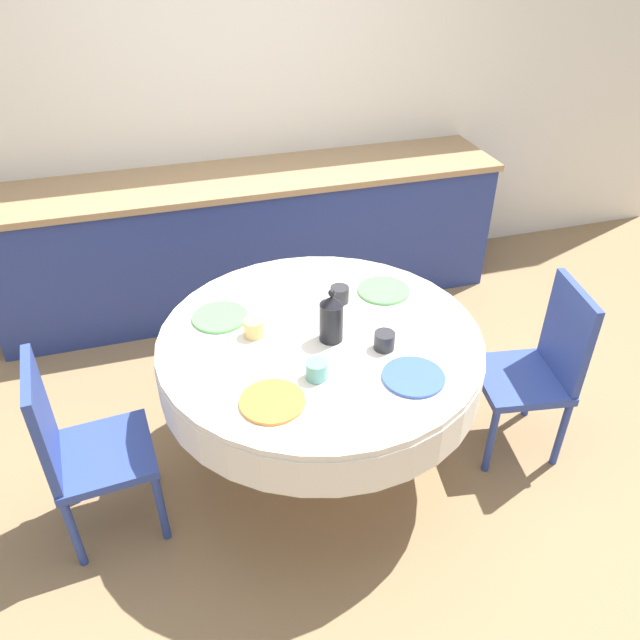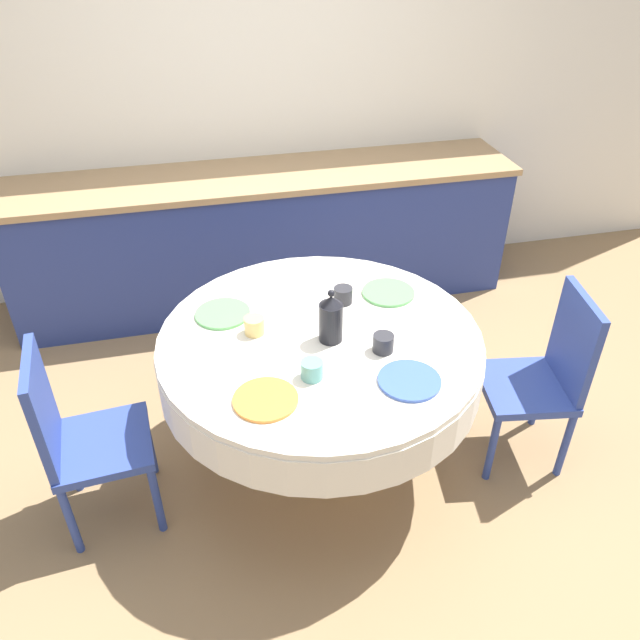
% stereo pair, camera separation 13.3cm
% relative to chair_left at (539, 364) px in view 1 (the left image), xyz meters
% --- Properties ---
extents(ground_plane, '(12.00, 12.00, 0.00)m').
position_rel_chair_left_xyz_m(ground_plane, '(-1.04, 0.17, -0.50)').
color(ground_plane, '#8E704C').
extents(wall_back, '(7.00, 0.05, 2.60)m').
position_rel_chair_left_xyz_m(wall_back, '(-1.04, 2.09, 0.80)').
color(wall_back, silver).
rests_on(wall_back, ground_plane).
extents(kitchen_counter, '(3.24, 0.64, 0.90)m').
position_rel_chair_left_xyz_m(kitchen_counter, '(-1.04, 1.76, -0.05)').
color(kitchen_counter, navy).
rests_on(kitchen_counter, ground_plane).
extents(dining_table, '(1.42, 1.42, 0.77)m').
position_rel_chair_left_xyz_m(dining_table, '(-1.04, 0.17, 0.15)').
color(dining_table, tan).
rests_on(dining_table, ground_plane).
extents(chair_left, '(0.46, 0.46, 0.91)m').
position_rel_chair_left_xyz_m(chair_left, '(0.00, 0.00, 0.00)').
color(chair_left, '#2D428E').
rests_on(chair_left, ground_plane).
extents(chair_right, '(0.43, 0.43, 0.91)m').
position_rel_chair_left_xyz_m(chair_right, '(-2.09, 0.08, 0.00)').
color(chair_right, '#2D428E').
rests_on(chair_right, ground_plane).
extents(plate_near_left, '(0.25, 0.25, 0.01)m').
position_rel_chair_left_xyz_m(plate_near_left, '(-1.34, -0.20, 0.28)').
color(plate_near_left, orange).
rests_on(plate_near_left, dining_table).
extents(cup_near_left, '(0.09, 0.09, 0.08)m').
position_rel_chair_left_xyz_m(cup_near_left, '(-1.13, -0.10, 0.31)').
color(cup_near_left, '#5BA39E').
rests_on(cup_near_left, dining_table).
extents(plate_near_right, '(0.25, 0.25, 0.01)m').
position_rel_chair_left_xyz_m(plate_near_right, '(-0.77, -0.22, 0.28)').
color(plate_near_right, '#3856AD').
rests_on(plate_near_right, dining_table).
extents(cup_near_right, '(0.09, 0.09, 0.08)m').
position_rel_chair_left_xyz_m(cup_near_right, '(-0.81, 0.00, 0.31)').
color(cup_near_right, '#28282D').
rests_on(cup_near_right, dining_table).
extents(plate_far_left, '(0.25, 0.25, 0.01)m').
position_rel_chair_left_xyz_m(plate_far_left, '(-1.43, 0.42, 0.28)').
color(plate_far_left, '#5BA85B').
rests_on(plate_far_left, dining_table).
extents(cup_far_left, '(0.09, 0.09, 0.08)m').
position_rel_chair_left_xyz_m(cup_far_left, '(-1.31, 0.25, 0.31)').
color(cup_far_left, '#DBB766').
rests_on(cup_far_left, dining_table).
extents(plate_far_right, '(0.25, 0.25, 0.01)m').
position_rel_chair_left_xyz_m(plate_far_right, '(-0.65, 0.42, 0.28)').
color(plate_far_right, '#5BA85B').
rests_on(plate_far_right, dining_table).
extents(cup_far_right, '(0.09, 0.09, 0.08)m').
position_rel_chair_left_xyz_m(cup_far_right, '(-0.87, 0.40, 0.31)').
color(cup_far_right, '#28282D').
rests_on(cup_far_right, dining_table).
extents(coffee_carafe, '(0.10, 0.10, 0.25)m').
position_rel_chair_left_xyz_m(coffee_carafe, '(-1.00, 0.13, 0.38)').
color(coffee_carafe, black).
rests_on(coffee_carafe, dining_table).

